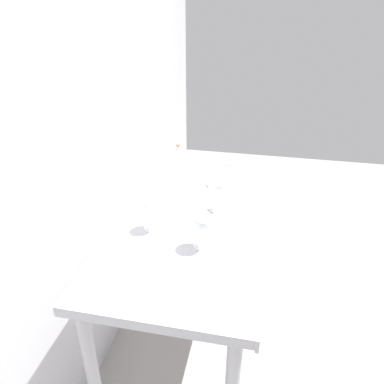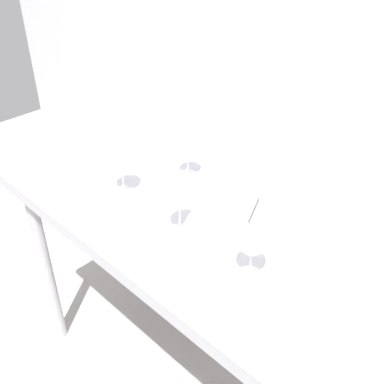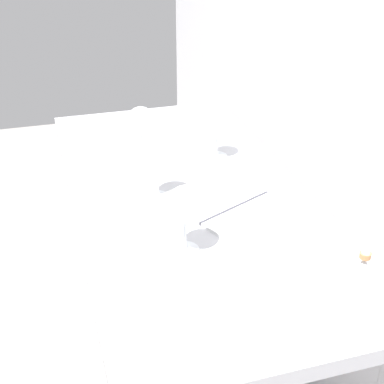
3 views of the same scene
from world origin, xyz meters
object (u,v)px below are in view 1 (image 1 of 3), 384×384
wine_glass_near_left (201,222)px  decanter_funnel (178,153)px  wine_glass_near_center (217,185)px  tasting_sheet_upper (144,257)px  wine_glass_far_left (151,206)px  wine_glass_near_right (225,163)px  open_notebook (183,193)px

wine_glass_near_left → decanter_funnel: bearing=19.6°
wine_glass_near_center → tasting_sheet_upper: (-0.41, 0.22, -0.13)m
wine_glass_far_left → tasting_sheet_upper: bearing=-172.2°
wine_glass_near_right → tasting_sheet_upper: bearing=162.5°
decanter_funnel → wine_glass_far_left: bearing=-174.8°
wine_glass_near_left → tasting_sheet_upper: size_ratio=0.70×
wine_glass_near_center → decanter_funnel: wine_glass_near_center is taller
wine_glass_far_left → tasting_sheet_upper: size_ratio=0.67×
tasting_sheet_upper → wine_glass_near_center: bearing=-40.7°
wine_glass_near_left → tasting_sheet_upper: (-0.11, 0.20, -0.11)m
wine_glass_far_left → decanter_funnel: (0.74, 0.07, -0.06)m
open_notebook → wine_glass_near_center: bearing=-148.1°
wine_glass_far_left → decanter_funnel: wine_glass_far_left is taller
wine_glass_near_center → wine_glass_near_left: size_ratio=1.10×
decanter_funnel → tasting_sheet_upper: bearing=-174.2°
wine_glass_near_right → wine_glass_far_left: bearing=153.4°
wine_glass_near_right → tasting_sheet_upper: wine_glass_near_right is taller
tasting_sheet_upper → decanter_funnel: decanter_funnel is taller
wine_glass_near_right → decanter_funnel: bearing=49.9°
wine_glass_near_center → wine_glass_near_left: (-0.29, 0.02, -0.02)m
wine_glass_far_left → wine_glass_near_right: (0.48, -0.24, 0.01)m
wine_glass_near_center → open_notebook: size_ratio=0.40×
decanter_funnel → wine_glass_near_left: bearing=-160.4°
open_notebook → decanter_funnel: 0.43m
wine_glass_far_left → tasting_sheet_upper: wine_glass_far_left is taller
open_notebook → tasting_sheet_upper: 0.53m
wine_glass_near_right → wine_glass_near_left: bearing=178.4°
wine_glass_near_center → tasting_sheet_upper: size_ratio=0.77×
wine_glass_far_left → decanter_funnel: 0.75m
decanter_funnel → wine_glass_near_right: bearing=-130.1°
wine_glass_near_center → wine_glass_far_left: bearing=130.9°
wine_glass_near_right → wine_glass_near_left: size_ratio=1.05×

